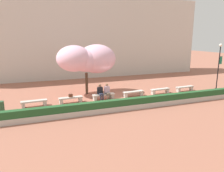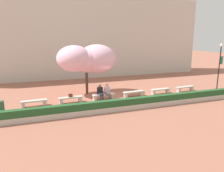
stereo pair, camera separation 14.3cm
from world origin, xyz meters
TOP-DOWN VIEW (x-y plane):
  - ground_plane at (0.00, 0.00)m, footprint 100.00×100.00m
  - building_facade at (0.00, 11.46)m, footprint 30.00×4.00m
  - stone_bench_west_end at (-6.59, 0.00)m, footprint 1.83×0.52m
  - stone_bench_near_west at (-3.95, 0.00)m, footprint 1.83×0.52m
  - stone_bench_center at (-1.32, 0.00)m, footprint 1.83×0.52m
  - stone_bench_near_east at (1.32, 0.00)m, footprint 1.83×0.52m
  - stone_bench_east_end at (3.95, 0.00)m, footprint 1.83×0.52m
  - stone_bench_far_east at (6.59, 0.00)m, footprint 1.83×0.52m
  - person_seated_left at (-1.61, -0.05)m, footprint 0.51×0.70m
  - person_seated_right at (-1.02, -0.05)m, footprint 0.51×0.70m
  - handbag at (-3.96, -0.02)m, footprint 0.30×0.15m
  - cherry_tree_main at (-2.01, 2.34)m, footprint 5.21×3.34m
  - lamp_post_with_banner at (9.81, -0.55)m, footprint 0.54×0.28m
  - planter_hedge_foreground at (0.00, -3.00)m, footprint 18.18×0.50m
  - trash_bin at (-8.68, -0.64)m, footprint 0.44×0.44m

SIDE VIEW (x-z plane):
  - ground_plane at x=0.00m, z-range 0.00..0.00m
  - stone_bench_west_end at x=-6.59m, z-range 0.08..0.53m
  - stone_bench_near_west at x=-3.95m, z-range 0.08..0.53m
  - stone_bench_center at x=-1.32m, z-range 0.08..0.53m
  - stone_bench_near_east at x=1.32m, z-range 0.08..0.53m
  - stone_bench_east_end at x=3.95m, z-range 0.08..0.53m
  - stone_bench_far_east at x=6.59m, z-range 0.08..0.53m
  - planter_hedge_foreground at x=0.00m, z-range -0.01..0.79m
  - trash_bin at x=-8.68m, z-range 0.00..0.78m
  - handbag at x=-3.96m, z-range 0.41..0.75m
  - person_seated_left at x=-1.61m, z-range 0.05..1.34m
  - person_seated_right at x=-1.02m, z-range 0.05..1.34m
  - lamp_post_with_banner at x=9.81m, z-range 0.42..4.74m
  - cherry_tree_main at x=-2.01m, z-range 0.91..5.19m
  - building_facade at x=0.00m, z-range 0.00..9.69m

